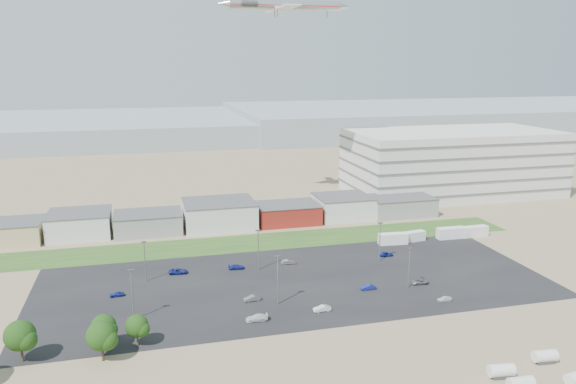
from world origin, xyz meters
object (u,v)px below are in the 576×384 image
object	(u,v)px
parked_car_11	(289,262)
parked_car_8	(386,254)
parked_car_5	(117,294)
parked_car_9	(178,271)
parked_car_4	(252,298)
parked_car_2	(444,299)
parked_car_6	(236,267)
parked_car_10	(107,336)
parked_car_1	(368,287)
box_trailer_a	(393,239)
parked_car_3	(257,318)
storage_tank_nw	(501,370)
parked_car_0	(419,282)
parked_car_13	(322,308)
airliner	(285,5)

from	to	relation	value
parked_car_11	parked_car_8	bearing A→B (deg)	-87.62
parked_car_11	parked_car_5	bearing A→B (deg)	107.70
parked_car_9	parked_car_4	bearing A→B (deg)	-137.29
parked_car_2	parked_car_6	xyz separation A→B (m)	(-40.83, 30.80, 0.04)
parked_car_8	parked_car_10	bearing A→B (deg)	115.62
parked_car_2	parked_car_5	xyz separation A→B (m)	(-69.49, 20.67, -0.00)
parked_car_1	parked_car_9	distance (m)	46.69
parked_car_1	parked_car_4	size ratio (longest dim) A/B	0.95
parked_car_5	parked_car_11	distance (m)	43.58
parked_car_11	parked_car_6	bearing A→B (deg)	94.92
parked_car_9	box_trailer_a	bearing A→B (deg)	-75.12
parked_car_3	storage_tank_nw	bearing A→B (deg)	51.90
parked_car_0	parked_car_4	bearing A→B (deg)	-88.47
parked_car_4	parked_car_6	distance (m)	20.06
parked_car_0	parked_car_9	distance (m)	58.56
box_trailer_a	parked_car_13	distance (m)	50.44
parked_car_5	parked_car_13	distance (m)	46.01
parked_car_4	parked_car_5	xyz separation A→B (m)	(-28.81, 9.93, -0.08)
parked_car_1	parked_car_9	xyz separation A→B (m)	(-41.64, 21.13, 0.05)
parked_car_5	parked_car_11	world-z (taller)	parked_car_11
box_trailer_a	parked_car_8	xyz separation A→B (m)	(-6.24, -9.20, -0.93)
parked_car_1	parked_car_6	distance (m)	34.10
parked_car_1	parked_car_3	bearing A→B (deg)	-71.11
parked_car_4	parked_car_5	bearing A→B (deg)	-116.22
parked_car_4	parked_car_10	world-z (taller)	parked_car_4
parked_car_5	parked_car_10	size ratio (longest dim) A/B	0.78
parked_car_4	parked_car_9	world-z (taller)	parked_car_9
parked_car_4	parked_car_9	distance (m)	25.24
parked_car_3	parked_car_6	bearing A→B (deg)	-178.41
parked_car_9	parked_car_10	size ratio (longest dim) A/B	1.13
airliner	parked_car_5	xyz separation A→B (m)	(-56.97, -70.93, -69.46)
parked_car_1	parked_car_5	size ratio (longest dim) A/B	1.12
parked_car_0	parked_car_5	bearing A→B (deg)	-96.37
storage_tank_nw	parked_car_13	world-z (taller)	storage_tank_nw
storage_tank_nw	parked_car_13	bearing A→B (deg)	123.30
storage_tank_nw	parked_car_1	bearing A→B (deg)	99.94
parked_car_1	parked_car_8	xyz separation A→B (m)	(13.52, 20.12, 0.05)
parked_car_2	parked_car_3	world-z (taller)	parked_car_3
parked_car_1	parked_car_6	bearing A→B (deg)	-126.60
parked_car_2	parked_car_6	distance (m)	51.14
parked_car_3	parked_car_8	distance (m)	50.86
parked_car_4	parked_car_2	bearing A→B (deg)	68.00
parked_car_4	parked_car_9	xyz separation A→B (m)	(-14.63, 20.57, 0.02)
storage_tank_nw	parked_car_0	distance (m)	40.53
parked_car_9	parked_car_11	bearing A→B (deg)	-83.27
parked_car_5	parked_car_1	bearing A→B (deg)	75.15
box_trailer_a	airliner	bearing A→B (deg)	114.49
airliner	parked_car_2	bearing A→B (deg)	-81.01
parked_car_0	parked_car_6	bearing A→B (deg)	-114.87
parked_car_8	parked_car_6	bearing A→B (deg)	91.87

